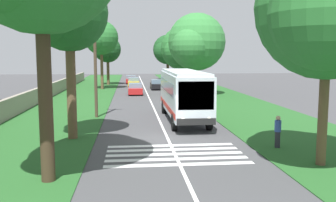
{
  "coord_description": "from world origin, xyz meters",
  "views": [
    {
      "loc": [
        -21.38,
        2.17,
        4.84
      ],
      "look_at": [
        5.12,
        -0.54,
        1.6
      ],
      "focal_mm": 39.75,
      "sensor_mm": 36.0,
      "label": 1
    }
  ],
  "objects_px": {
    "coach_bus": "(183,92)",
    "roadside_tree_left_2": "(107,50)",
    "trailing_car_0": "(135,89)",
    "roadside_tree_left_3": "(68,16)",
    "roadside_tree_right_3": "(182,49)",
    "roadside_tree_right_1": "(167,50)",
    "roadside_tree_right_2": "(195,44)",
    "roadside_tree_right_0": "(324,12)",
    "roadside_tree_left_1": "(100,39)",
    "trailing_car_2": "(133,82)",
    "utility_pole": "(95,60)",
    "trailing_car_1": "(157,85)",
    "trailing_car_3": "(131,80)",
    "pedestrian": "(278,131)"
  },
  "relations": [
    {
      "from": "coach_bus",
      "to": "roadside_tree_left_2",
      "type": "bearing_deg",
      "value": 12.28
    },
    {
      "from": "roadside_tree_left_3",
      "to": "trailing_car_0",
      "type": "bearing_deg",
      "value": -9.33
    },
    {
      "from": "trailing_car_0",
      "to": "roadside_tree_right_3",
      "type": "distance_m",
      "value": 12.16
    },
    {
      "from": "coach_bus",
      "to": "trailing_car_0",
      "type": "bearing_deg",
      "value": 9.74
    },
    {
      "from": "trailing_car_0",
      "to": "roadside_tree_right_3",
      "type": "height_order",
      "value": "roadside_tree_right_3"
    },
    {
      "from": "utility_pole",
      "to": "trailing_car_1",
      "type": "bearing_deg",
      "value": -14.85
    },
    {
      "from": "roadside_tree_left_3",
      "to": "pedestrian",
      "type": "xyz_separation_m",
      "value": [
        -3.46,
        -11.17,
        -6.2
      ]
    },
    {
      "from": "coach_bus",
      "to": "roadside_tree_right_1",
      "type": "relative_size",
      "value": 1.23
    },
    {
      "from": "roadside_tree_right_0",
      "to": "roadside_tree_right_2",
      "type": "height_order",
      "value": "roadside_tree_right_2"
    },
    {
      "from": "roadside_tree_left_1",
      "to": "roadside_tree_right_1",
      "type": "bearing_deg",
      "value": -29.87
    },
    {
      "from": "roadside_tree_right_0",
      "to": "roadside_tree_right_1",
      "type": "xyz_separation_m",
      "value": [
        59.66,
        0.75,
        -0.75
      ]
    },
    {
      "from": "trailing_car_3",
      "to": "roadside_tree_left_1",
      "type": "bearing_deg",
      "value": 158.69
    },
    {
      "from": "trailing_car_0",
      "to": "roadside_tree_left_2",
      "type": "relative_size",
      "value": 0.53
    },
    {
      "from": "roadside_tree_left_3",
      "to": "roadside_tree_left_2",
      "type": "bearing_deg",
      "value": 0.43
    },
    {
      "from": "trailing_car_3",
      "to": "pedestrian",
      "type": "distance_m",
      "value": 47.99
    },
    {
      "from": "coach_bus",
      "to": "trailing_car_1",
      "type": "distance_m",
      "value": 26.43
    },
    {
      "from": "roadside_tree_right_1",
      "to": "roadside_tree_right_2",
      "type": "bearing_deg",
      "value": -179.04
    },
    {
      "from": "trailing_car_0",
      "to": "utility_pole",
      "type": "xyz_separation_m",
      "value": [
        -17.66,
        3.3,
        3.87
      ]
    },
    {
      "from": "roadside_tree_left_2",
      "to": "trailing_car_1",
      "type": "bearing_deg",
      "value": -140.41
    },
    {
      "from": "trailing_car_0",
      "to": "roadside_tree_right_1",
      "type": "distance_m",
      "value": 29.28
    },
    {
      "from": "coach_bus",
      "to": "roadside_tree_left_2",
      "type": "xyz_separation_m",
      "value": [
        35.64,
        7.76,
        3.63
      ]
    },
    {
      "from": "roadside_tree_left_2",
      "to": "roadside_tree_right_1",
      "type": "height_order",
      "value": "roadside_tree_right_1"
    },
    {
      "from": "coach_bus",
      "to": "trailing_car_1",
      "type": "xyz_separation_m",
      "value": [
        26.39,
        0.11,
        -1.48
      ]
    },
    {
      "from": "roadside_tree_left_2",
      "to": "roadside_tree_right_3",
      "type": "relative_size",
      "value": 0.88
    },
    {
      "from": "trailing_car_0",
      "to": "roadside_tree_right_0",
      "type": "relative_size",
      "value": 0.43
    },
    {
      "from": "coach_bus",
      "to": "roadside_tree_right_1",
      "type": "height_order",
      "value": "roadside_tree_right_1"
    },
    {
      "from": "trailing_car_1",
      "to": "trailing_car_2",
      "type": "height_order",
      "value": "same"
    },
    {
      "from": "trailing_car_2",
      "to": "pedestrian",
      "type": "relative_size",
      "value": 2.54
    },
    {
      "from": "trailing_car_2",
      "to": "pedestrian",
      "type": "distance_m",
      "value": 41.58
    },
    {
      "from": "roadside_tree_left_1",
      "to": "roadside_tree_left_3",
      "type": "distance_m",
      "value": 32.79
    },
    {
      "from": "trailing_car_0",
      "to": "roadside_tree_left_1",
      "type": "distance_m",
      "value": 11.28
    },
    {
      "from": "coach_bus",
      "to": "roadside_tree_left_1",
      "type": "distance_m",
      "value": 28.85
    },
    {
      "from": "roadside_tree_right_0",
      "to": "roadside_tree_right_1",
      "type": "bearing_deg",
      "value": 0.72
    },
    {
      "from": "trailing_car_3",
      "to": "roadside_tree_left_3",
      "type": "bearing_deg",
      "value": 175.26
    },
    {
      "from": "coach_bus",
      "to": "roadside_tree_right_0",
      "type": "bearing_deg",
      "value": -160.98
    },
    {
      "from": "roadside_tree_right_3",
      "to": "utility_pole",
      "type": "relative_size",
      "value": 1.06
    },
    {
      "from": "trailing_car_2",
      "to": "roadside_tree_left_1",
      "type": "distance_m",
      "value": 9.4
    },
    {
      "from": "roadside_tree_left_3",
      "to": "roadside_tree_right_0",
      "type": "distance_m",
      "value": 13.43
    },
    {
      "from": "trailing_car_3",
      "to": "roadside_tree_left_2",
      "type": "distance_m",
      "value": 7.0
    },
    {
      "from": "roadside_tree_left_1",
      "to": "roadside_tree_right_2",
      "type": "relative_size",
      "value": 0.99
    },
    {
      "from": "trailing_car_0",
      "to": "roadside_tree_right_0",
      "type": "xyz_separation_m",
      "value": [
        -31.68,
        -7.55,
        6.03
      ]
    },
    {
      "from": "coach_bus",
      "to": "roadside_tree_right_1",
      "type": "distance_m",
      "value": 47.7
    },
    {
      "from": "roadside_tree_left_2",
      "to": "roadside_tree_left_3",
      "type": "bearing_deg",
      "value": -179.57
    },
    {
      "from": "utility_pole",
      "to": "pedestrian",
      "type": "distance_m",
      "value": 15.42
    },
    {
      "from": "trailing_car_0",
      "to": "trailing_car_2",
      "type": "xyz_separation_m",
      "value": [
        12.46,
        0.1,
        0.0
      ]
    },
    {
      "from": "roadside_tree_right_2",
      "to": "roadside_tree_right_0",
      "type": "bearing_deg",
      "value": -179.51
    },
    {
      "from": "trailing_car_0",
      "to": "roadside_tree_left_3",
      "type": "distance_m",
      "value": 26.17
    },
    {
      "from": "utility_pole",
      "to": "roadside_tree_right_2",
      "type": "bearing_deg",
      "value": -33.75
    },
    {
      "from": "roadside_tree_left_1",
      "to": "trailing_car_1",
      "type": "bearing_deg",
      "value": -95.68
    },
    {
      "from": "roadside_tree_right_0",
      "to": "utility_pole",
      "type": "bearing_deg",
      "value": 37.75
    }
  ]
}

